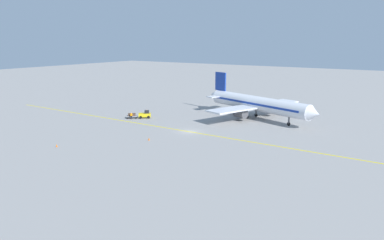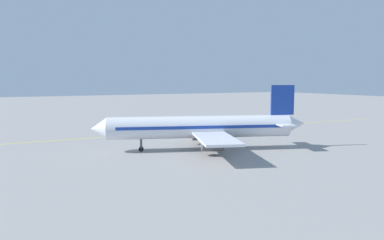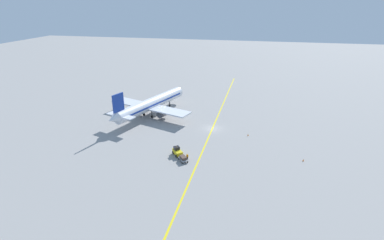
{
  "view_description": "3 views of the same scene",
  "coord_description": "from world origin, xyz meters",
  "px_view_note": "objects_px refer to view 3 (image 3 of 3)",
  "views": [
    {
      "loc": [
        64.43,
        43.4,
        19.28
      ],
      "look_at": [
        -0.1,
        0.63,
        2.62
      ],
      "focal_mm": 35.0,
      "sensor_mm": 36.0,
      "label": 1
    },
    {
      "loc": [
        -73.7,
        35.82,
        11.51
      ],
      "look_at": [
        3.9,
        -4.53,
        2.03
      ],
      "focal_mm": 35.0,
      "sensor_mm": 36.0,
      "label": 2
    },
    {
      "loc": [
        11.29,
        -77.62,
        34.19
      ],
      "look_at": [
        -5.0,
        -4.3,
        3.89
      ],
      "focal_mm": 28.0,
      "sensor_mm": 36.0,
      "label": 3
    }
  ],
  "objects_px": {
    "ground_crew_worker": "(187,157)",
    "traffic_cone_mid_apron": "(248,135)",
    "traffic_cone_near_nose": "(303,160)",
    "baggage_cart_trailing": "(183,158)",
    "airplane_at_gate": "(151,104)",
    "baggage_tug_white": "(177,151)"
  },
  "relations": [
    {
      "from": "ground_crew_worker",
      "to": "traffic_cone_mid_apron",
      "type": "bearing_deg",
      "value": 51.87
    },
    {
      "from": "ground_crew_worker",
      "to": "traffic_cone_near_nose",
      "type": "xyz_separation_m",
      "value": [
        25.89,
        5.37,
        -0.63
      ]
    },
    {
      "from": "traffic_cone_near_nose",
      "to": "traffic_cone_mid_apron",
      "type": "bearing_deg",
      "value": 139.29
    },
    {
      "from": "baggage_cart_trailing",
      "to": "traffic_cone_near_nose",
      "type": "distance_m",
      "value": 27.39
    },
    {
      "from": "traffic_cone_mid_apron",
      "to": "baggage_cart_trailing",
      "type": "bearing_deg",
      "value": -128.89
    },
    {
      "from": "baggage_cart_trailing",
      "to": "traffic_cone_mid_apron",
      "type": "bearing_deg",
      "value": 51.11
    },
    {
      "from": "baggage_cart_trailing",
      "to": "ground_crew_worker",
      "type": "bearing_deg",
      "value": 35.61
    },
    {
      "from": "airplane_at_gate",
      "to": "baggage_tug_white",
      "type": "distance_m",
      "value": 27.98
    },
    {
      "from": "airplane_at_gate",
      "to": "traffic_cone_mid_apron",
      "type": "xyz_separation_m",
      "value": [
        30.84,
        -8.94,
        -3.43
      ]
    },
    {
      "from": "ground_crew_worker",
      "to": "traffic_cone_mid_apron",
      "type": "height_order",
      "value": "ground_crew_worker"
    },
    {
      "from": "baggage_tug_white",
      "to": "baggage_cart_trailing",
      "type": "xyz_separation_m",
      "value": [
        2.04,
        -2.59,
        -0.14
      ]
    },
    {
      "from": "traffic_cone_near_nose",
      "to": "traffic_cone_mid_apron",
      "type": "height_order",
      "value": "same"
    },
    {
      "from": "baggage_tug_white",
      "to": "traffic_cone_near_nose",
      "type": "height_order",
      "value": "baggage_tug_white"
    },
    {
      "from": "baggage_tug_white",
      "to": "airplane_at_gate",
      "type": "bearing_deg",
      "value": 122.61
    },
    {
      "from": "airplane_at_gate",
      "to": "traffic_cone_near_nose",
      "type": "distance_m",
      "value": 48.28
    },
    {
      "from": "traffic_cone_near_nose",
      "to": "baggage_tug_white",
      "type": "bearing_deg",
      "value": -173.31
    },
    {
      "from": "airplane_at_gate",
      "to": "baggage_tug_white",
      "type": "height_order",
      "value": "airplane_at_gate"
    },
    {
      "from": "baggage_tug_white",
      "to": "ground_crew_worker",
      "type": "relative_size",
      "value": 1.96
    },
    {
      "from": "ground_crew_worker",
      "to": "traffic_cone_mid_apron",
      "type": "relative_size",
      "value": 3.05
    },
    {
      "from": "ground_crew_worker",
      "to": "traffic_cone_mid_apron",
      "type": "xyz_separation_m",
      "value": [
        12.95,
        16.5,
        -0.63
      ]
    },
    {
      "from": "baggage_cart_trailing",
      "to": "traffic_cone_mid_apron",
      "type": "height_order",
      "value": "baggage_cart_trailing"
    },
    {
      "from": "baggage_tug_white",
      "to": "traffic_cone_mid_apron",
      "type": "distance_m",
      "value": 21.49
    }
  ]
}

